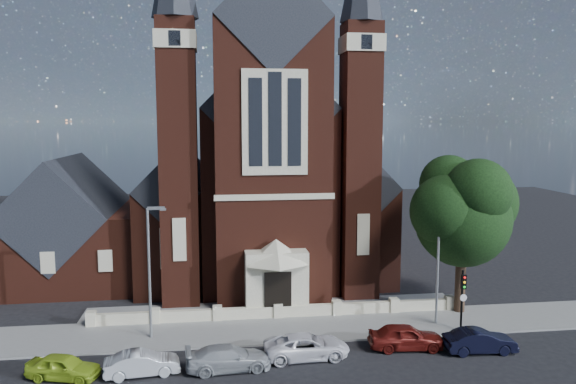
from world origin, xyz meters
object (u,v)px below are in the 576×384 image
(parish_hall, at_px, (68,232))
(car_silver_a, at_px, (142,363))
(car_silver_b, at_px, (229,358))
(car_dark_red, at_px, (406,337))
(car_navy, at_px, (480,341))
(church, at_px, (257,174))
(street_lamp_left, at_px, (151,265))
(street_lamp_right, at_px, (439,255))
(car_white_suv, at_px, (307,346))
(traffic_signal, at_px, (463,293))
(street_tree, at_px, (466,213))
(car_lime_van, at_px, (63,367))

(parish_hall, relative_size, car_silver_a, 3.18)
(car_silver_b, xyz_separation_m, car_dark_red, (10.22, 1.40, 0.08))
(parish_hall, relative_size, car_navy, 3.01)
(church, relative_size, car_navy, 8.62)
(street_lamp_left, bearing_deg, street_lamp_right, 0.00)
(church, distance_m, car_dark_red, 24.56)
(car_white_suv, relative_size, car_dark_red, 1.11)
(traffic_signal, distance_m, car_white_suv, 10.57)
(street_tree, relative_size, car_dark_red, 2.49)
(street_lamp_right, bearing_deg, car_dark_red, -134.08)
(traffic_signal, bearing_deg, car_navy, -95.07)
(car_silver_a, distance_m, car_dark_red, 14.74)
(street_lamp_right, xyz_separation_m, car_navy, (0.65, -4.51, -3.93))
(street_lamp_right, height_order, car_navy, street_lamp_right)
(car_navy, bearing_deg, church, 27.02)
(traffic_signal, height_order, car_silver_a, traffic_signal)
(car_silver_b, bearing_deg, car_navy, -92.74)
(street_lamp_right, bearing_deg, street_tree, 34.26)
(street_tree, relative_size, car_white_suv, 2.25)
(street_tree, bearing_deg, street_lamp_left, -175.24)
(church, xyz_separation_m, street_tree, (12.60, -17.23, -1.23))
(car_dark_red, bearing_deg, car_navy, -99.04)
(car_navy, bearing_deg, parish_hall, 57.72)
(car_lime_van, bearing_deg, car_silver_b, -74.76)
(church, bearing_deg, car_lime_van, -116.57)
(traffic_signal, bearing_deg, street_tree, 64.05)
(street_lamp_left, distance_m, car_white_suv, 10.38)
(church, xyz_separation_m, car_navy, (10.74, -23.45, -7.52))
(parish_hall, bearing_deg, car_dark_red, -37.54)
(parish_hall, height_order, car_white_suv, parish_hall)
(church, bearing_deg, car_dark_red, -73.28)
(car_white_suv, bearing_deg, car_silver_b, 100.01)
(car_silver_a, relative_size, car_silver_b, 0.85)
(street_tree, height_order, car_lime_van, street_tree)
(traffic_signal, xyz_separation_m, car_white_suv, (-10.13, -2.33, -1.92))
(street_lamp_left, bearing_deg, car_white_suv, -23.99)
(church, distance_m, car_white_suv, 24.07)
(car_lime_van, relative_size, car_white_suv, 0.78)
(street_lamp_left, xyz_separation_m, traffic_signal, (18.91, -1.57, -2.02))
(parish_hall, height_order, street_lamp_right, parish_hall)
(car_lime_van, distance_m, car_navy, 22.61)
(parish_hall, height_order, car_navy, parish_hall)
(church, distance_m, car_silver_a, 26.24)
(parish_hall, relative_size, street_tree, 1.14)
(traffic_signal, bearing_deg, church, 118.20)
(car_lime_van, xyz_separation_m, car_dark_red, (18.60, 1.32, 0.10))
(car_dark_red, height_order, car_navy, car_dark_red)
(car_white_suv, xyz_separation_m, car_dark_red, (5.86, 0.44, 0.07))
(church, distance_m, street_tree, 21.38)
(church, bearing_deg, car_silver_b, -98.34)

